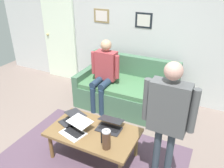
{
  "coord_description": "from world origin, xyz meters",
  "views": [
    {
      "loc": [
        -1.41,
        1.95,
        2.35
      ],
      "look_at": [
        -0.05,
        -0.83,
        0.8
      ],
      "focal_mm": 36.69,
      "sensor_mm": 36.0,
      "label": 1
    }
  ],
  "objects_px": {
    "laptop_right": "(72,120)",
    "person_seated": "(104,71)",
    "coffee_table": "(93,134)",
    "interior_door": "(60,35)",
    "person_standing": "(168,113)",
    "french_press": "(106,139)",
    "laptop_left": "(75,129)",
    "laptop_center": "(110,126)",
    "couch": "(127,91)"
  },
  "relations": [
    {
      "from": "laptop_center",
      "to": "laptop_right",
      "type": "height_order",
      "value": "laptop_center"
    },
    {
      "from": "couch",
      "to": "french_press",
      "type": "relative_size",
      "value": 6.31
    },
    {
      "from": "person_standing",
      "to": "person_seated",
      "type": "distance_m",
      "value": 1.93
    },
    {
      "from": "laptop_left",
      "to": "laptop_center",
      "type": "distance_m",
      "value": 0.45
    },
    {
      "from": "coffee_table",
      "to": "person_seated",
      "type": "distance_m",
      "value": 1.37
    },
    {
      "from": "french_press",
      "to": "person_seated",
      "type": "distance_m",
      "value": 1.65
    },
    {
      "from": "laptop_left",
      "to": "person_seated",
      "type": "height_order",
      "value": "person_seated"
    },
    {
      "from": "interior_door",
      "to": "laptop_right",
      "type": "xyz_separation_m",
      "value": [
        -1.66,
        1.96,
        -0.54
      ]
    },
    {
      "from": "coffee_table",
      "to": "laptop_center",
      "type": "xyz_separation_m",
      "value": [
        -0.17,
        -0.15,
        0.09
      ]
    },
    {
      "from": "interior_door",
      "to": "person_standing",
      "type": "height_order",
      "value": "interior_door"
    },
    {
      "from": "couch",
      "to": "laptop_center",
      "type": "relative_size",
      "value": 5.23
    },
    {
      "from": "laptop_center",
      "to": "person_standing",
      "type": "xyz_separation_m",
      "value": [
        -0.77,
        0.18,
        0.53
      ]
    },
    {
      "from": "person_seated",
      "to": "laptop_center",
      "type": "bearing_deg",
      "value": 121.03
    },
    {
      "from": "coffee_table",
      "to": "interior_door",
      "type": "bearing_deg",
      "value": -44.61
    },
    {
      "from": "couch",
      "to": "person_standing",
      "type": "xyz_separation_m",
      "value": [
        -1.07,
        1.5,
        0.71
      ]
    },
    {
      "from": "laptop_left",
      "to": "laptop_right",
      "type": "bearing_deg",
      "value": -42.68
    },
    {
      "from": "interior_door",
      "to": "laptop_right",
      "type": "relative_size",
      "value": 5.23
    },
    {
      "from": "french_press",
      "to": "person_seated",
      "type": "xyz_separation_m",
      "value": [
        0.79,
        -1.44,
        0.16
      ]
    },
    {
      "from": "laptop_right",
      "to": "person_standing",
      "type": "relative_size",
      "value": 0.25
    },
    {
      "from": "laptop_center",
      "to": "laptop_right",
      "type": "distance_m",
      "value": 0.54
    },
    {
      "from": "couch",
      "to": "laptop_left",
      "type": "height_order",
      "value": "couch"
    },
    {
      "from": "laptop_left",
      "to": "couch",
      "type": "bearing_deg",
      "value": -92.4
    },
    {
      "from": "person_seated",
      "to": "interior_door",
      "type": "bearing_deg",
      "value": -26.16
    },
    {
      "from": "laptop_center",
      "to": "person_seated",
      "type": "distance_m",
      "value": 1.3
    },
    {
      "from": "interior_door",
      "to": "french_press",
      "type": "distance_m",
      "value": 3.23
    },
    {
      "from": "laptop_right",
      "to": "person_seated",
      "type": "height_order",
      "value": "person_seated"
    },
    {
      "from": "interior_door",
      "to": "laptop_left",
      "type": "distance_m",
      "value": 2.84
    },
    {
      "from": "interior_door",
      "to": "laptop_center",
      "type": "xyz_separation_m",
      "value": [
        -2.19,
        1.85,
        -0.54
      ]
    },
    {
      "from": "couch",
      "to": "laptop_center",
      "type": "bearing_deg",
      "value": 102.86
    },
    {
      "from": "coffee_table",
      "to": "french_press",
      "type": "relative_size",
      "value": 4.2
    },
    {
      "from": "laptop_center",
      "to": "person_standing",
      "type": "relative_size",
      "value": 0.21
    },
    {
      "from": "coffee_table",
      "to": "laptop_left",
      "type": "xyz_separation_m",
      "value": [
        0.2,
        0.12,
        0.09
      ]
    },
    {
      "from": "french_press",
      "to": "person_standing",
      "type": "bearing_deg",
      "value": -164.69
    },
    {
      "from": "laptop_right",
      "to": "person_seated",
      "type": "distance_m",
      "value": 1.24
    },
    {
      "from": "interior_door",
      "to": "french_press",
      "type": "xyz_separation_m",
      "value": [
        -2.33,
        2.2,
        -0.46
      ]
    },
    {
      "from": "interior_door",
      "to": "person_seated",
      "type": "xyz_separation_m",
      "value": [
        -1.54,
        0.75,
        -0.3
      ]
    },
    {
      "from": "interior_door",
      "to": "couch",
      "type": "bearing_deg",
      "value": 164.43
    },
    {
      "from": "interior_door",
      "to": "couch",
      "type": "relative_size",
      "value": 1.16
    },
    {
      "from": "couch",
      "to": "laptop_right",
      "type": "xyz_separation_m",
      "value": [
        0.23,
        1.43,
        0.18
      ]
    },
    {
      "from": "laptop_right",
      "to": "couch",
      "type": "bearing_deg",
      "value": -99.06
    },
    {
      "from": "laptop_left",
      "to": "person_standing",
      "type": "distance_m",
      "value": 1.26
    },
    {
      "from": "interior_door",
      "to": "person_standing",
      "type": "xyz_separation_m",
      "value": [
        -2.96,
        2.02,
        -0.01
      ]
    },
    {
      "from": "couch",
      "to": "french_press",
      "type": "distance_m",
      "value": 1.75
    },
    {
      "from": "couch",
      "to": "french_press",
      "type": "xyz_separation_m",
      "value": [
        -0.43,
        1.67,
        0.26
      ]
    },
    {
      "from": "couch",
      "to": "coffee_table",
      "type": "bearing_deg",
      "value": 95.09
    },
    {
      "from": "laptop_center",
      "to": "person_seated",
      "type": "relative_size",
      "value": 0.26
    },
    {
      "from": "coffee_table",
      "to": "person_seated",
      "type": "bearing_deg",
      "value": -68.59
    },
    {
      "from": "couch",
      "to": "coffee_table",
      "type": "distance_m",
      "value": 1.48
    },
    {
      "from": "person_standing",
      "to": "laptop_right",
      "type": "bearing_deg",
      "value": -2.77
    },
    {
      "from": "interior_door",
      "to": "person_standing",
      "type": "bearing_deg",
      "value": 145.65
    }
  ]
}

